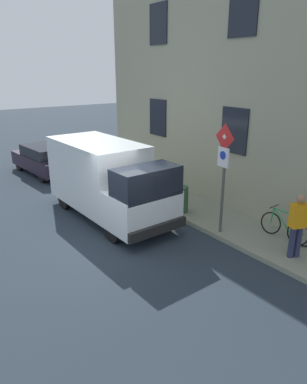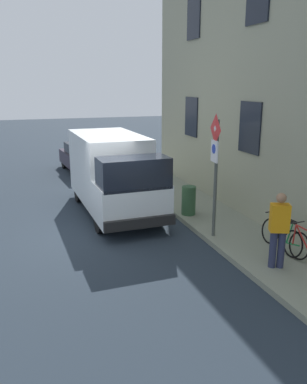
{
  "view_description": "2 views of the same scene",
  "coord_description": "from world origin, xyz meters",
  "views": [
    {
      "loc": [
        -4.51,
        -7.86,
        4.77
      ],
      "look_at": [
        1.73,
        0.7,
        1.1
      ],
      "focal_mm": 33.09,
      "sensor_mm": 36.0,
      "label": 1
    },
    {
      "loc": [
        -1.97,
        -10.32,
        4.12
      ],
      "look_at": [
        1.64,
        0.33,
        1.07
      ],
      "focal_mm": 37.57,
      "sensor_mm": 36.0,
      "label": 2
    }
  ],
  "objects": [
    {
      "name": "litter_bin",
      "position": [
        2.93,
        0.71,
        0.59
      ],
      "size": [
        0.44,
        0.44,
        0.9
      ],
      "primitive_type": "cylinder",
      "color": "#2D5133",
      "rests_on": "sidewalk_slab"
    },
    {
      "name": "delivery_van",
      "position": [
        0.88,
        2.17,
        1.33
      ],
      "size": [
        2.15,
        5.38,
        2.5
      ],
      "rotation": [
        0.0,
        0.0,
        4.74
      ],
      "color": "silver",
      "rests_on": "ground_plane"
    },
    {
      "name": "bicycle_green",
      "position": [
        3.99,
        -2.66,
        0.51
      ],
      "size": [
        0.46,
        1.72,
        0.89
      ],
      "rotation": [
        0.0,
        0.0,
        1.63
      ],
      "color": "black",
      "rests_on": "sidewalk_slab"
    },
    {
      "name": "ground_plane",
      "position": [
        0.0,
        0.0,
        0.0
      ],
      "size": [
        80.0,
        80.0,
        0.0
      ],
      "primitive_type": "plane",
      "color": "#232E38"
    },
    {
      "name": "building_facade",
      "position": [
        4.89,
        0.0,
        4.48
      ],
      "size": [
        0.75,
        15.31,
        8.95
      ],
      "color": "gray",
      "rests_on": "ground_plane"
    },
    {
      "name": "sidewalk_slab",
      "position": [
        3.56,
        0.0,
        0.07
      ],
      "size": [
        1.96,
        17.31,
        0.14
      ],
      "primitive_type": "cube",
      "color": "gray",
      "rests_on": "ground_plane"
    },
    {
      "name": "parked_hatchback",
      "position": [
        1.04,
        8.55,
        0.73
      ],
      "size": [
        2.08,
        4.13,
        1.38
      ],
      "rotation": [
        0.0,
        0.0,
        1.66
      ],
      "color": "black",
      "rests_on": "ground_plane"
    },
    {
      "name": "sign_post_stacked",
      "position": [
        2.79,
        -1.2,
        2.25
      ],
      "size": [
        0.18,
        0.56,
        3.14
      ],
      "color": "#474C47",
      "rests_on": "sidewalk_slab"
    },
    {
      "name": "pedestrian",
      "position": [
        3.27,
        -3.39,
        1.07
      ],
      "size": [
        0.47,
        0.39,
        1.72
      ],
      "rotation": [
        0.0,
        0.0,
        4.32
      ],
      "color": "#262B47",
      "rests_on": "sidewalk_slab"
    }
  ]
}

